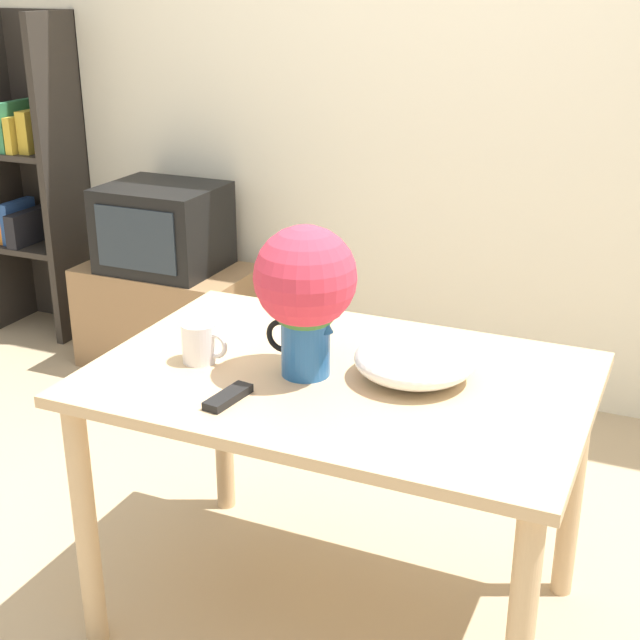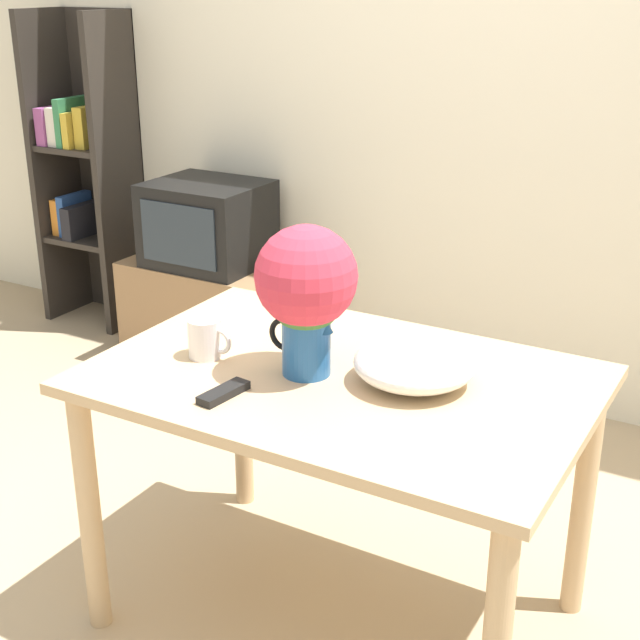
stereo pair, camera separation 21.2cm
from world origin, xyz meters
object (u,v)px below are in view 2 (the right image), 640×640
Objects in this scene: white_bowl at (414,363)px; tv_set at (208,224)px; flower_vase at (306,288)px; coffee_mug at (206,338)px.

white_bowl is 1.99m from tv_set.
flower_vase is 1.28× the size of white_bowl.
coffee_mug is 0.42× the size of white_bowl.
flower_vase reaches higher than coffee_mug.
tv_set is at bearing 126.62° from coffee_mug.
flower_vase is 0.32m from white_bowl.
coffee_mug is 0.26× the size of tv_set.
tv_set is (-1.55, 1.24, -0.15)m from white_bowl.
flower_vase is 0.77× the size of tv_set.
flower_vase is 1.88m from tv_set.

